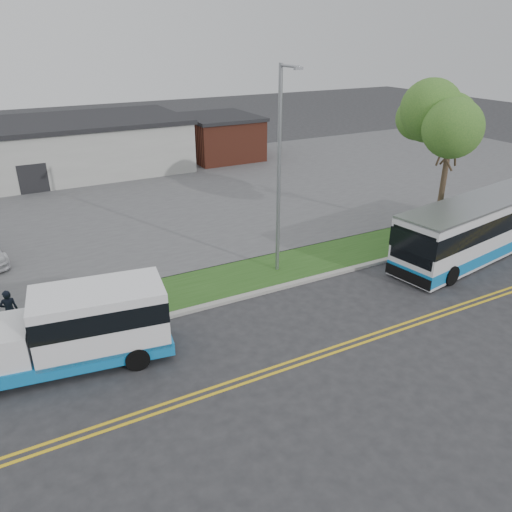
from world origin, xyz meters
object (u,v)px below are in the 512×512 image
tree_east (453,124)px  transit_bus (477,228)px  streetlight_near (280,167)px  pedestrian (10,310)px  shuttle_bus (80,326)px

tree_east → transit_bus: 5.91m
streetlight_near → pedestrian: (-11.89, 0.23, -4.27)m
streetlight_near → transit_bus: streetlight_near is taller
pedestrian → streetlight_near: bearing=179.0°
shuttle_bus → streetlight_near: bearing=25.7°
tree_east → pedestrian: bearing=-179.9°
transit_bus → tree_east: bearing=64.7°
pedestrian → transit_bus: bearing=171.1°
transit_bus → pedestrian: (-21.87, 3.45, -0.59)m
shuttle_bus → pedestrian: bearing=130.2°
tree_east → shuttle_bus: bearing=-170.8°
pedestrian → tree_east: bearing=-179.8°
streetlight_near → pedestrian: bearing=178.9°
streetlight_near → transit_bus: (9.98, -3.22, -3.68)m
streetlight_near → transit_bus: size_ratio=0.84×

